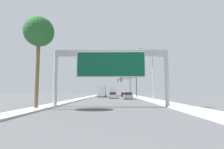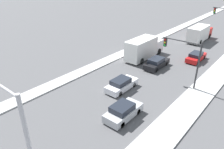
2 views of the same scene
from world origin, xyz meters
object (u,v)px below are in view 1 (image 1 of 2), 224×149
truck_box_primary (113,92)px  street_lamp_right (151,70)px  car_far_center (124,95)px  car_near_right (128,96)px  palm_tree_foreground (39,33)px  car_near_left (113,96)px  truck_box_secondary (102,91)px  traffic_light_near_intersection (131,83)px  traffic_light_mid_block (126,84)px  sign_gantry (111,63)px  car_near_center (113,95)px

truck_box_primary → street_lamp_right: bearing=-80.8°
car_far_center → car_near_right: (0.00, -19.04, 0.07)m
palm_tree_foreground → car_near_right: bearing=64.2°
car_near_left → truck_box_secondary: bearing=108.7°
truck_box_primary → car_far_center: bearing=-71.7°
car_near_right → street_lamp_right: 12.46m
truck_box_primary → street_lamp_right: (6.58, -40.76, 3.83)m
truck_box_secondary → street_lamp_right: bearing=-68.6°
car_near_right → traffic_light_near_intersection: (1.65, 9.98, 3.34)m
traffic_light_mid_block → car_near_right: bearing=-93.1°
traffic_light_mid_block → traffic_light_near_intersection: bearing=-89.9°
sign_gantry → car_near_left: bearing=90.0°
car_near_center → traffic_light_mid_block: bearing=73.5°
sign_gantry → street_lamp_right: (6.58, 9.02, 0.30)m
truck_box_primary → palm_tree_foreground: 53.15m
car_near_center → truck_box_primary: size_ratio=0.59×
truck_box_primary → palm_tree_foreground: size_ratio=0.84×
car_near_center → street_lamp_right: bearing=-74.6°
car_near_left → traffic_light_mid_block: traffic_light_mid_block is taller
truck_box_primary → traffic_light_mid_block: size_ratio=1.15×
car_far_center → palm_tree_foreground: 43.66m
car_near_left → car_near_center: 8.46m
sign_gantry → truck_box_primary: 49.91m
street_lamp_right → car_near_right: bearing=105.5°
car_near_center → traffic_light_mid_block: size_ratio=0.68×
car_near_center → truck_box_primary: (0.00, 16.91, 0.85)m
sign_gantry → street_lamp_right: bearing=53.9°
sign_gantry → street_lamp_right: street_lamp_right is taller
car_near_center → truck_box_secondary: 4.11m
car_near_center → car_far_center: bearing=61.0°
car_far_center → traffic_light_near_intersection: bearing=-79.7°
car_near_right → truck_box_secondary: bearing=115.6°
palm_tree_foreground → street_lamp_right: 18.29m
car_near_center → car_near_right: bearing=-74.6°
car_near_right → traffic_light_mid_block: size_ratio=0.61×
car_near_right → truck_box_secondary: (-7.00, 14.63, 0.99)m
car_near_right → palm_tree_foreground: bearing=-115.8°
car_near_left → car_far_center: 15.18m
car_near_left → traffic_light_mid_block: bearing=78.7°
car_near_right → traffic_light_near_intersection: traffic_light_near_intersection is taller
truck_box_primary → traffic_light_mid_block: (5.12, 0.35, 3.18)m
car_near_right → truck_box_primary: 29.85m
truck_box_primary → truck_box_secondary: (-3.50, -15.00, 0.16)m
car_near_center → traffic_light_near_intersection: traffic_light_near_intersection is taller
truck_box_secondary → car_far_center: bearing=32.2°
car_near_left → street_lamp_right: street_lamp_right is taller
car_near_center → truck_box_secondary: truck_box_secondary is taller
car_near_right → street_lamp_right: bearing=-74.5°
car_near_center → car_near_right: (3.50, -12.73, 0.02)m
truck_box_primary → car_near_center: bearing=-90.0°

